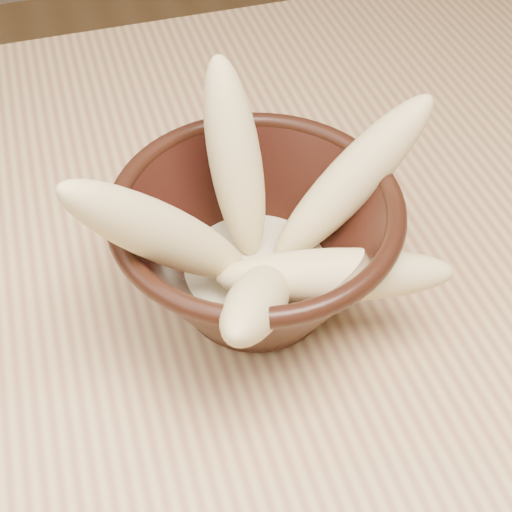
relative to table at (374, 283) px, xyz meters
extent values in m
cube|color=#DAB677|center=(0.00, 0.00, 0.06)|extent=(1.20, 0.80, 0.04)
cylinder|color=black|center=(-0.13, -0.05, 0.08)|extent=(0.09, 0.09, 0.01)
cylinder|color=black|center=(-0.13, -0.05, 0.11)|extent=(0.09, 0.09, 0.01)
torus|color=black|center=(-0.13, -0.05, 0.18)|extent=(0.21, 0.21, 0.01)
cylinder|color=beige|center=(-0.13, -0.05, 0.12)|extent=(0.12, 0.12, 0.02)
ellipsoid|color=#F0D28E|center=(-0.14, -0.01, 0.19)|extent=(0.05, 0.10, 0.15)
ellipsoid|color=#F0D28E|center=(-0.20, -0.07, 0.19)|extent=(0.15, 0.08, 0.17)
ellipsoid|color=#F0D28E|center=(-0.06, -0.04, 0.18)|extent=(0.15, 0.06, 0.14)
ellipsoid|color=#F0D28E|center=(-0.09, -0.09, 0.15)|extent=(0.17, 0.09, 0.05)
ellipsoid|color=#F0D28E|center=(-0.15, -0.11, 0.16)|extent=(0.10, 0.14, 0.11)
camera|label=1|loc=(-0.24, -0.39, 0.52)|focal=50.00mm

